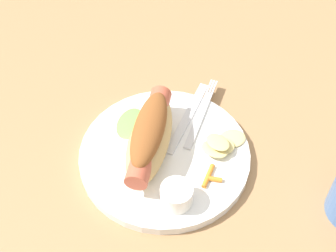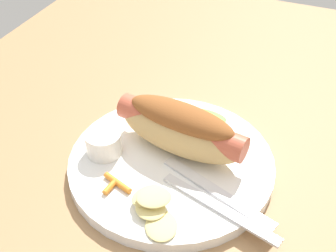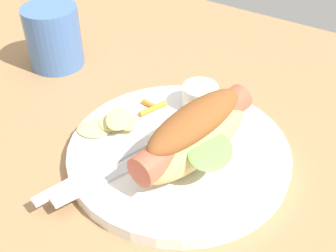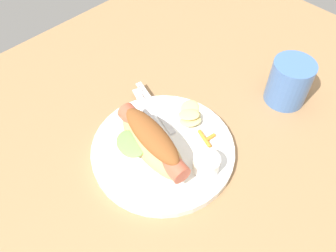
{
  "view_description": "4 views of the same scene",
  "coord_description": "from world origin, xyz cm",
  "px_view_note": "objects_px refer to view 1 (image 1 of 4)",
  "views": [
    {
      "loc": [
        -0.72,
        -48.24,
        63.57
      ],
      "look_at": [
        -2.86,
        -0.79,
        6.11
      ],
      "focal_mm": 54.13,
      "sensor_mm": 36.0,
      "label": 1
    },
    {
      "loc": [
        34.87,
        12.95,
        40.95
      ],
      "look_at": [
        -4.66,
        -3.36,
        5.65
      ],
      "focal_mm": 47.83,
      "sensor_mm": 36.0,
      "label": 2
    },
    {
      "loc": [
        -22.79,
        29.71,
        35.23
      ],
      "look_at": [
        -1.44,
        -2.9,
        3.62
      ],
      "focal_mm": 45.92,
      "sensor_mm": 36.0,
      "label": 3
    },
    {
      "loc": [
        -28.56,
        -29.18,
        53.21
      ],
      "look_at": [
        -2.02,
        -2.34,
        6.58
      ],
      "focal_mm": 37.31,
      "sensor_mm": 36.0,
      "label": 4
    }
  ],
  "objects_px": {
    "plate": "(165,156)",
    "carrot_garnish": "(210,177)",
    "hot_dog": "(149,136)",
    "knife": "(188,117)",
    "sauce_ramekin": "(176,195)",
    "fork": "(201,114)",
    "chips_pile": "(223,144)"
  },
  "relations": [
    {
      "from": "plate",
      "to": "carrot_garnish",
      "type": "xyz_separation_m",
      "value": [
        0.07,
        -0.04,
        0.01
      ]
    },
    {
      "from": "plate",
      "to": "hot_dog",
      "type": "height_order",
      "value": "hot_dog"
    },
    {
      "from": "plate",
      "to": "knife",
      "type": "distance_m",
      "value": 0.08
    },
    {
      "from": "sauce_ramekin",
      "to": "fork",
      "type": "distance_m",
      "value": 0.17
    },
    {
      "from": "plate",
      "to": "sauce_ramekin",
      "type": "bearing_deg",
      "value": -76.15
    },
    {
      "from": "plate",
      "to": "fork",
      "type": "height_order",
      "value": "fork"
    },
    {
      "from": "chips_pile",
      "to": "carrot_garnish",
      "type": "bearing_deg",
      "value": -107.78
    },
    {
      "from": "fork",
      "to": "chips_pile",
      "type": "height_order",
      "value": "chips_pile"
    },
    {
      "from": "sauce_ramekin",
      "to": "carrot_garnish",
      "type": "bearing_deg",
      "value": 40.07
    },
    {
      "from": "hot_dog",
      "to": "sauce_ramekin",
      "type": "height_order",
      "value": "hot_dog"
    },
    {
      "from": "sauce_ramekin",
      "to": "fork",
      "type": "height_order",
      "value": "sauce_ramekin"
    },
    {
      "from": "sauce_ramekin",
      "to": "chips_pile",
      "type": "relative_size",
      "value": 0.58
    },
    {
      "from": "knife",
      "to": "sauce_ramekin",
      "type": "bearing_deg",
      "value": -164.35
    },
    {
      "from": "hot_dog",
      "to": "fork",
      "type": "bearing_deg",
      "value": -37.55
    },
    {
      "from": "hot_dog",
      "to": "chips_pile",
      "type": "xyz_separation_m",
      "value": [
        0.11,
        0.01,
        -0.03
      ]
    },
    {
      "from": "hot_dog",
      "to": "chips_pile",
      "type": "bearing_deg",
      "value": -75.48
    },
    {
      "from": "chips_pile",
      "to": "carrot_garnish",
      "type": "relative_size",
      "value": 1.94
    },
    {
      "from": "sauce_ramekin",
      "to": "chips_pile",
      "type": "distance_m",
      "value": 0.12
    },
    {
      "from": "knife",
      "to": "hot_dog",
      "type": "bearing_deg",
      "value": 160.2
    },
    {
      "from": "knife",
      "to": "carrot_garnish",
      "type": "xyz_separation_m",
      "value": [
        0.04,
        -0.11,
        0.0
      ]
    },
    {
      "from": "sauce_ramekin",
      "to": "fork",
      "type": "xyz_separation_m",
      "value": [
        0.03,
        0.16,
        -0.01
      ]
    },
    {
      "from": "plate",
      "to": "hot_dog",
      "type": "xyz_separation_m",
      "value": [
        -0.02,
        0.0,
        0.04
      ]
    },
    {
      "from": "knife",
      "to": "carrot_garnish",
      "type": "relative_size",
      "value": 3.79
    },
    {
      "from": "chips_pile",
      "to": "sauce_ramekin",
      "type": "bearing_deg",
      "value": -124.02
    },
    {
      "from": "plate",
      "to": "knife",
      "type": "relative_size",
      "value": 1.66
    },
    {
      "from": "fork",
      "to": "chips_pile",
      "type": "bearing_deg",
      "value": -135.62
    },
    {
      "from": "carrot_garnish",
      "to": "knife",
      "type": "bearing_deg",
      "value": 107.09
    },
    {
      "from": "hot_dog",
      "to": "carrot_garnish",
      "type": "xyz_separation_m",
      "value": [
        0.09,
        -0.05,
        -0.03
      ]
    },
    {
      "from": "sauce_ramekin",
      "to": "carrot_garnish",
      "type": "height_order",
      "value": "sauce_ramekin"
    },
    {
      "from": "chips_pile",
      "to": "carrot_garnish",
      "type": "distance_m",
      "value": 0.06
    },
    {
      "from": "chips_pile",
      "to": "fork",
      "type": "bearing_deg",
      "value": 117.88
    },
    {
      "from": "sauce_ramekin",
      "to": "fork",
      "type": "relative_size",
      "value": 0.31
    }
  ]
}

